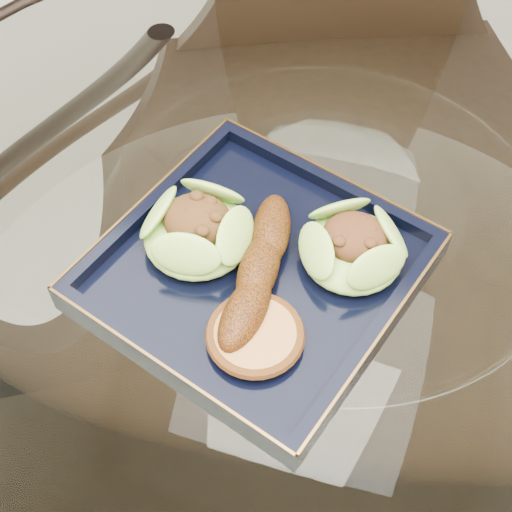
# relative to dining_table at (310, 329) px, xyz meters

# --- Properties ---
(ground) EXTENTS (4.00, 4.00, 0.00)m
(ground) POSITION_rel_dining_table_xyz_m (0.00, 0.00, -0.60)
(ground) COLOR beige
(ground) RESTS_ON ground
(dining_table) EXTENTS (1.13, 1.13, 0.77)m
(dining_table) POSITION_rel_dining_table_xyz_m (0.00, 0.00, 0.00)
(dining_table) COLOR white
(dining_table) RESTS_ON ground
(dining_chair) EXTENTS (0.49, 0.49, 0.86)m
(dining_chair) POSITION_rel_dining_table_xyz_m (-0.04, 0.34, -0.12)
(dining_chair) COLOR black
(dining_chair) RESTS_ON ground
(navy_plate) EXTENTS (0.34, 0.34, 0.02)m
(navy_plate) POSITION_rel_dining_table_xyz_m (-0.05, -0.06, 0.17)
(navy_plate) COLOR black
(navy_plate) RESTS_ON dining_table
(lettuce_wrap_left) EXTENTS (0.14, 0.14, 0.04)m
(lettuce_wrap_left) POSITION_rel_dining_table_xyz_m (-0.11, -0.05, 0.20)
(lettuce_wrap_left) COLOR #6DAE32
(lettuce_wrap_left) RESTS_ON navy_plate
(lettuce_wrap_right) EXTENTS (0.12, 0.12, 0.03)m
(lettuce_wrap_right) POSITION_rel_dining_table_xyz_m (0.03, -0.02, 0.20)
(lettuce_wrap_right) COLOR #68A02E
(lettuce_wrap_right) RESTS_ON navy_plate
(roasted_plantain) EXTENTS (0.04, 0.17, 0.03)m
(roasted_plantain) POSITION_rel_dining_table_xyz_m (-0.04, -0.07, 0.20)
(roasted_plantain) COLOR #5B2A09
(roasted_plantain) RESTS_ON navy_plate
(crumb_patty) EXTENTS (0.08, 0.08, 0.01)m
(crumb_patty) POSITION_rel_dining_table_xyz_m (-0.03, -0.13, 0.19)
(crumb_patty) COLOR #B8743D
(crumb_patty) RESTS_ON navy_plate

